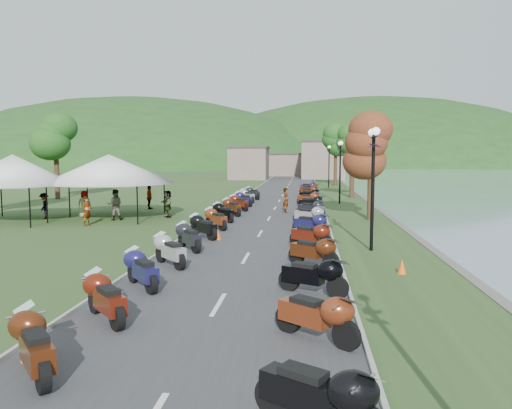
{
  "coord_description": "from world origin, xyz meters",
  "views": [
    {
      "loc": [
        2.29,
        -2.75,
        3.98
      ],
      "look_at": [
        -0.4,
        23.89,
        1.3
      ],
      "focal_mm": 35.0,
      "sensor_mm": 36.0,
      "label": 1
    }
  ],
  "objects": [
    {
      "name": "pedestrian_c",
      "position": [
        -13.8,
        26.38,
        0.0
      ],
      "size": [
        0.67,
        1.13,
        1.64
      ],
      "primitive_type": "imported",
      "rotation": [
        0.0,
        0.0,
        4.95
      ],
      "color": "slate",
      "rests_on": "ground"
    },
    {
      "name": "tree_lakeside",
      "position": [
        6.22,
        28.06,
        3.52
      ],
      "size": [
        2.53,
        2.53,
        7.03
      ],
      "primitive_type": null,
      "color": "#2A6720",
      "rests_on": "ground"
    },
    {
      "name": "moto_row_left",
      "position": [
        -2.5,
        18.83,
        0.55
      ],
      "size": [
        2.6,
        47.07,
        1.1
      ],
      "primitive_type": null,
      "color": "#331411",
      "rests_on": "ground"
    },
    {
      "name": "vendor_tent_side",
      "position": [
        -15.0,
        25.18,
        2.0
      ],
      "size": [
        4.59,
        4.59,
        4.0
      ],
      "primitive_type": null,
      "color": "white",
      "rests_on": "ground"
    },
    {
      "name": "hills_backdrop",
      "position": [
        0.0,
        200.0,
        0.0
      ],
      "size": [
        360.0,
        120.0,
        76.0
      ],
      "primitive_type": null,
      "color": "#285621",
      "rests_on": "ground"
    },
    {
      "name": "road",
      "position": [
        0.0,
        40.0,
        0.01
      ],
      "size": [
        7.0,
        120.0,
        0.02
      ],
      "primitive_type": "cube",
      "color": "#3B3B3E",
      "rests_on": "ground"
    },
    {
      "name": "far_building",
      "position": [
        -2.0,
        85.0,
        2.5
      ],
      "size": [
        18.0,
        16.0,
        5.0
      ],
      "primitive_type": "cube",
      "color": "#7C6A60",
      "rests_on": "ground"
    },
    {
      "name": "traffic_cone_near",
      "position": [
        -3.0,
        6.03,
        0.26
      ],
      "size": [
        0.33,
        0.33,
        0.51
      ],
      "primitive_type": "cone",
      "color": "#F2590C",
      "rests_on": "ground"
    },
    {
      "name": "pedestrian_b",
      "position": [
        -9.29,
        26.43,
        0.0
      ],
      "size": [
        1.01,
        0.71,
        1.88
      ],
      "primitive_type": "imported",
      "rotation": [
        0.0,
        0.0,
        3.4
      ],
      "color": "slate",
      "rests_on": "ground"
    },
    {
      "name": "pedestrian_a",
      "position": [
        -9.96,
        23.96,
        0.0
      ],
      "size": [
        0.63,
        0.72,
        1.65
      ],
      "primitive_type": "imported",
      "rotation": [
        0.0,
        0.0,
        1.2
      ],
      "color": "slate",
      "rests_on": "ground"
    },
    {
      "name": "moto_row_right",
      "position": [
        2.54,
        27.29,
        0.55
      ],
      "size": [
        2.6,
        48.76,
        1.1
      ],
      "primitive_type": null,
      "color": "#331411",
      "rests_on": "ground"
    },
    {
      "name": "vendor_tent_main",
      "position": [
        -10.03,
        27.5,
        2.0
      ],
      "size": [
        5.44,
        5.44,
        4.0
      ],
      "primitive_type": null,
      "color": "white",
      "rests_on": "ground"
    }
  ]
}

